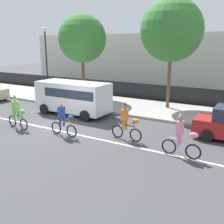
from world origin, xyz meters
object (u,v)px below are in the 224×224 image
parked_van_white (74,96)px  parade_cyclist_lime (17,114)px  parade_cyclist_cobalt (64,120)px  street_lamp_post (46,52)px  parade_cyclist_pink (182,138)px  parade_cyclist_orange (127,123)px

parked_van_white → parade_cyclist_lime: bearing=-101.0°
parade_cyclist_cobalt → street_lamp_post: (-8.10, 7.28, 3.15)m
parade_cyclist_lime → parked_van_white: size_ratio=0.38×
parade_cyclist_cobalt → parade_cyclist_pink: bearing=4.9°
parade_cyclist_lime → parked_van_white: 4.14m
parade_cyclist_cobalt → street_lamp_post: street_lamp_post is taller
parade_cyclist_cobalt → parade_cyclist_pink: 5.99m
parade_cyclist_pink → parked_van_white: bearing=159.0°
parade_cyclist_orange → parked_van_white: (-5.30, 2.54, 0.44)m
parade_cyclist_cobalt → parade_cyclist_pink: (5.97, 0.51, 0.00)m
parade_cyclist_orange → parade_cyclist_pink: bearing=-12.1°
parade_cyclist_cobalt → street_lamp_post: 11.33m
parade_cyclist_pink → parade_cyclist_lime: bearing=-174.4°
parked_van_white → street_lamp_post: size_ratio=0.85×
parade_cyclist_orange → parade_cyclist_pink: same height
parade_cyclist_orange → parked_van_white: parked_van_white is taller
parade_cyclist_pink → parked_van_white: parked_van_white is taller
parade_cyclist_lime → parade_cyclist_orange: 6.27m
parade_cyclist_lime → parade_cyclist_pink: bearing=5.6°
parade_cyclist_cobalt → street_lamp_post: bearing=138.0°
parade_cyclist_orange → parade_cyclist_pink: size_ratio=1.00×
parked_van_white → parade_cyclist_cobalt: bearing=-58.5°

